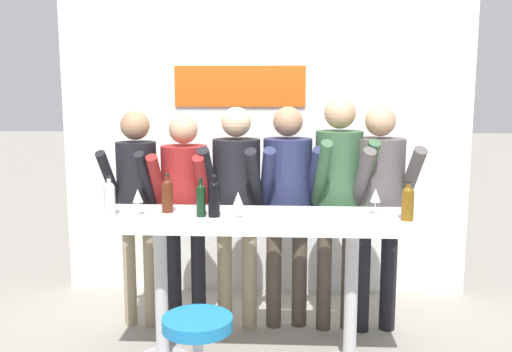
{
  "coord_description": "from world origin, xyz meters",
  "views": [
    {
      "loc": [
        0.21,
        -3.68,
        1.89
      ],
      "look_at": [
        0.0,
        0.1,
        1.3
      ],
      "focal_mm": 40.0,
      "sensor_mm": 36.0,
      "label": 1
    }
  ],
  "objects_px": {
    "person_center_left": "(236,194)",
    "tasting_table": "(255,240)",
    "person_far_left": "(137,193)",
    "person_left": "(184,198)",
    "wine_bottle_4": "(408,202)",
    "wine_glass_1": "(238,200)",
    "wine_bottle_0": "(167,194)",
    "person_right": "(378,195)",
    "wine_glass_0": "(375,196)",
    "wine_glass_2": "(138,197)",
    "wine_bottle_3": "(201,199)",
    "wine_bottle_2": "(214,197)",
    "wine_bottle_1": "(110,197)",
    "person_center_right": "(339,187)",
    "person_center": "(288,193)"
  },
  "relations": [
    {
      "from": "wine_bottle_3",
      "to": "tasting_table",
      "type": "bearing_deg",
      "value": 7.96
    },
    {
      "from": "person_center_right",
      "to": "wine_glass_0",
      "type": "bearing_deg",
      "value": -78.79
    },
    {
      "from": "wine_bottle_2",
      "to": "person_left",
      "type": "bearing_deg",
      "value": 116.6
    },
    {
      "from": "wine_bottle_2",
      "to": "wine_bottle_0",
      "type": "bearing_deg",
      "value": 160.79
    },
    {
      "from": "person_center",
      "to": "wine_bottle_3",
      "type": "distance_m",
      "value": 0.89
    },
    {
      "from": "person_center_left",
      "to": "wine_bottle_2",
      "type": "xyz_separation_m",
      "value": [
        -0.09,
        -0.64,
        0.1
      ]
    },
    {
      "from": "person_far_left",
      "to": "wine_bottle_0",
      "type": "distance_m",
      "value": 0.63
    },
    {
      "from": "wine_bottle_1",
      "to": "wine_glass_1",
      "type": "bearing_deg",
      "value": -2.63
    },
    {
      "from": "person_left",
      "to": "wine_glass_0",
      "type": "bearing_deg",
      "value": -18.04
    },
    {
      "from": "person_left",
      "to": "person_center_left",
      "type": "relative_size",
      "value": 0.97
    },
    {
      "from": "wine_bottle_2",
      "to": "wine_bottle_4",
      "type": "relative_size",
      "value": 1.09
    },
    {
      "from": "wine_glass_2",
      "to": "tasting_table",
      "type": "bearing_deg",
      "value": 2.43
    },
    {
      "from": "tasting_table",
      "to": "wine_glass_2",
      "type": "relative_size",
      "value": 11.74
    },
    {
      "from": "person_far_left",
      "to": "person_left",
      "type": "xyz_separation_m",
      "value": [
        0.38,
        -0.02,
        -0.03
      ]
    },
    {
      "from": "person_left",
      "to": "wine_glass_0",
      "type": "height_order",
      "value": "person_left"
    },
    {
      "from": "wine_bottle_2",
      "to": "wine_glass_1",
      "type": "xyz_separation_m",
      "value": [
        0.16,
        -0.05,
        -0.0
      ]
    },
    {
      "from": "wine_glass_0",
      "to": "wine_bottle_2",
      "type": "bearing_deg",
      "value": -173.66
    },
    {
      "from": "person_center_right",
      "to": "person_right",
      "type": "xyz_separation_m",
      "value": [
        0.3,
        -0.01,
        -0.05
      ]
    },
    {
      "from": "wine_bottle_1",
      "to": "person_far_left",
      "type": "bearing_deg",
      "value": 89.24
    },
    {
      "from": "person_right",
      "to": "wine_bottle_2",
      "type": "xyz_separation_m",
      "value": [
        -1.17,
        -0.64,
        0.09
      ]
    },
    {
      "from": "tasting_table",
      "to": "wine_bottle_4",
      "type": "bearing_deg",
      "value": -5.11
    },
    {
      "from": "person_center_left",
      "to": "tasting_table",
      "type": "bearing_deg",
      "value": -65.67
    },
    {
      "from": "person_center_right",
      "to": "wine_glass_1",
      "type": "distance_m",
      "value": 1.0
    },
    {
      "from": "wine_bottle_0",
      "to": "person_right",
      "type": "bearing_deg",
      "value": 19.34
    },
    {
      "from": "person_center_left",
      "to": "person_center_right",
      "type": "xyz_separation_m",
      "value": [
        0.78,
        0.01,
        0.05
      ]
    },
    {
      "from": "person_left",
      "to": "wine_glass_0",
      "type": "xyz_separation_m",
      "value": [
        1.37,
        -0.5,
        0.13
      ]
    },
    {
      "from": "wine_bottle_0",
      "to": "person_left",
      "type": "bearing_deg",
      "value": 87.08
    },
    {
      "from": "wine_bottle_0",
      "to": "wine_glass_0",
      "type": "xyz_separation_m",
      "value": [
        1.4,
        0.0,
        -0.0
      ]
    },
    {
      "from": "person_center_left",
      "to": "wine_bottle_4",
      "type": "height_order",
      "value": "person_center_left"
    },
    {
      "from": "person_center",
      "to": "wine_glass_1",
      "type": "xyz_separation_m",
      "value": [
        -0.32,
        -0.73,
        0.09
      ]
    },
    {
      "from": "wine_glass_0",
      "to": "wine_glass_2",
      "type": "relative_size",
      "value": 1.0
    },
    {
      "from": "wine_bottle_3",
      "to": "wine_glass_2",
      "type": "bearing_deg",
      "value": 177.77
    },
    {
      "from": "tasting_table",
      "to": "wine_glass_0",
      "type": "bearing_deg",
      "value": 4.92
    },
    {
      "from": "person_center_left",
      "to": "wine_bottle_0",
      "type": "height_order",
      "value": "person_center_left"
    },
    {
      "from": "wine_bottle_1",
      "to": "wine_glass_0",
      "type": "xyz_separation_m",
      "value": [
        1.76,
        0.13,
        0.0
      ]
    },
    {
      "from": "person_center",
      "to": "person_right",
      "type": "bearing_deg",
      "value": -11.93
    },
    {
      "from": "person_center",
      "to": "person_center_left",
      "type": "bearing_deg",
      "value": 178.42
    },
    {
      "from": "person_far_left",
      "to": "wine_glass_0",
      "type": "relative_size",
      "value": 9.67
    },
    {
      "from": "person_center_right",
      "to": "wine_bottle_2",
      "type": "distance_m",
      "value": 1.09
    },
    {
      "from": "person_center_right",
      "to": "wine_glass_0",
      "type": "xyz_separation_m",
      "value": [
        0.19,
        -0.53,
        0.04
      ]
    },
    {
      "from": "wine_bottle_1",
      "to": "wine_bottle_4",
      "type": "distance_m",
      "value": 1.94
    },
    {
      "from": "wine_bottle_0",
      "to": "wine_bottle_1",
      "type": "xyz_separation_m",
      "value": [
        -0.36,
        -0.12,
        -0.0
      ]
    },
    {
      "from": "tasting_table",
      "to": "person_far_left",
      "type": "bearing_deg",
      "value": 148.36
    },
    {
      "from": "wine_bottle_1",
      "to": "wine_glass_2",
      "type": "distance_m",
      "value": 0.18
    },
    {
      "from": "person_center_left",
      "to": "wine_bottle_1",
      "type": "xyz_separation_m",
      "value": [
        -0.78,
        -0.65,
        0.09
      ]
    },
    {
      "from": "wine_glass_1",
      "to": "person_far_left",
      "type": "bearing_deg",
      "value": 141.09
    },
    {
      "from": "person_center",
      "to": "wine_glass_2",
      "type": "bearing_deg",
      "value": -154.33
    },
    {
      "from": "person_far_left",
      "to": "wine_bottle_0",
      "type": "relative_size",
      "value": 6.4
    },
    {
      "from": "person_center",
      "to": "wine_bottle_0",
      "type": "relative_size",
      "value": 6.52
    },
    {
      "from": "person_far_left",
      "to": "person_left",
      "type": "distance_m",
      "value": 0.38
    }
  ]
}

